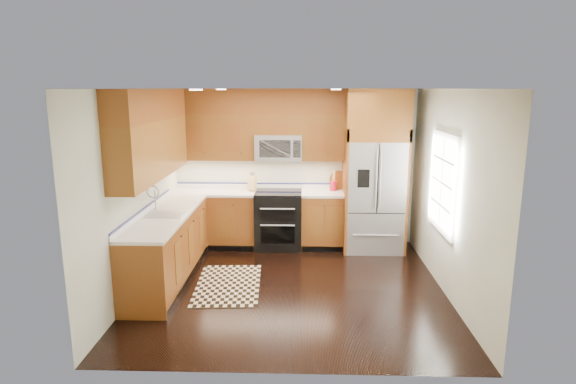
{
  "coord_description": "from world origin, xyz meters",
  "views": [
    {
      "loc": [
        0.15,
        -6.02,
        2.61
      ],
      "look_at": [
        -0.06,
        0.6,
        1.17
      ],
      "focal_mm": 30.0,
      "sensor_mm": 36.0,
      "label": 1
    }
  ],
  "objects_px": {
    "refrigerator": "(375,171)",
    "utensil_crock": "(333,184)",
    "rug": "(228,284)",
    "knife_block": "(252,183)",
    "range": "(279,220)"
  },
  "relations": [
    {
      "from": "rug",
      "to": "refrigerator",
      "type": "bearing_deg",
      "value": 33.19
    },
    {
      "from": "rug",
      "to": "knife_block",
      "type": "height_order",
      "value": "knife_block"
    },
    {
      "from": "range",
      "to": "utensil_crock",
      "type": "height_order",
      "value": "utensil_crock"
    },
    {
      "from": "range",
      "to": "refrigerator",
      "type": "bearing_deg",
      "value": -1.4
    },
    {
      "from": "refrigerator",
      "to": "utensil_crock",
      "type": "height_order",
      "value": "refrigerator"
    },
    {
      "from": "rug",
      "to": "knife_block",
      "type": "xyz_separation_m",
      "value": [
        0.16,
        1.73,
        1.06
      ]
    },
    {
      "from": "rug",
      "to": "utensil_crock",
      "type": "height_order",
      "value": "utensil_crock"
    },
    {
      "from": "range",
      "to": "knife_block",
      "type": "height_order",
      "value": "knife_block"
    },
    {
      "from": "knife_block",
      "to": "utensil_crock",
      "type": "height_order",
      "value": "utensil_crock"
    },
    {
      "from": "range",
      "to": "utensil_crock",
      "type": "relative_size",
      "value": 2.82
    },
    {
      "from": "utensil_crock",
      "to": "refrigerator",
      "type": "bearing_deg",
      "value": -15.57
    },
    {
      "from": "refrigerator",
      "to": "rug",
      "type": "height_order",
      "value": "refrigerator"
    },
    {
      "from": "knife_block",
      "to": "utensil_crock",
      "type": "xyz_separation_m",
      "value": [
        1.35,
        0.03,
        -0.01
      ]
    },
    {
      "from": "utensil_crock",
      "to": "knife_block",
      "type": "bearing_deg",
      "value": -178.73
    },
    {
      "from": "range",
      "to": "rug",
      "type": "relative_size",
      "value": 0.67
    }
  ]
}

